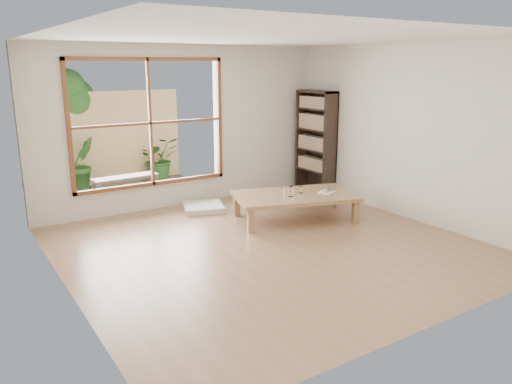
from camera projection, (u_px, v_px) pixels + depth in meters
ground at (268, 246)px, 6.49m from camera, size 5.00×5.00×0.00m
low_table at (295, 197)px, 7.53m from camera, size 2.01×1.50×0.39m
floor_cushion at (203, 207)px, 8.08m from camera, size 0.78×0.78×0.09m
bookshelf at (316, 142)px, 9.03m from camera, size 0.29×0.83×1.84m
glass_tall at (291, 192)px, 7.37m from camera, size 0.08×0.08×0.14m
glass_mid at (301, 190)px, 7.58m from camera, size 0.07×0.07×0.10m
glass_short at (291, 188)px, 7.69m from camera, size 0.07×0.07×0.09m
glass_small at (282, 191)px, 7.56m from camera, size 0.07×0.07×0.08m
food_tray at (327, 191)px, 7.62m from camera, size 0.31×0.27×0.08m
deck at (131, 194)px, 9.07m from camera, size 2.80×2.00×0.05m
garden_bench at (125, 180)px, 8.77m from camera, size 1.15×0.40×0.36m
bamboo_fence at (110, 138)px, 9.66m from camera, size 2.80×0.06×1.80m
shrub_right at (160, 158)px, 10.07m from camera, size 0.83×0.74×0.85m
shrub_left at (81, 164)px, 9.12m from camera, size 0.67×0.61×1.00m
garden_tree at (67, 101)px, 9.36m from camera, size 1.04×0.85×2.22m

